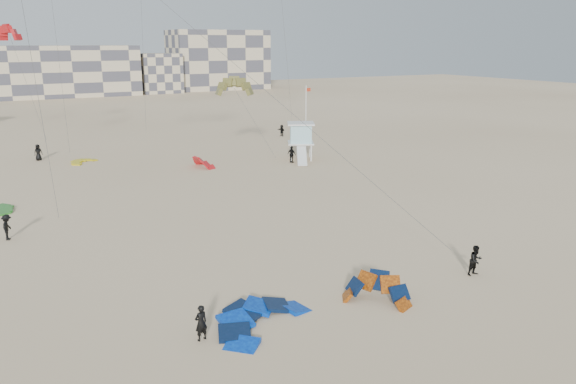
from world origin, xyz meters
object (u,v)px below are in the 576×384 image
kite_ground_orange (376,302)px  kitesurfer_main (201,323)px  kite_ground_blue (261,323)px  lifeguard_tower_near (301,141)px

kite_ground_orange → kitesurfer_main: size_ratio=2.04×
kitesurfer_main → kite_ground_orange: bearing=163.5°
kite_ground_orange → kitesurfer_main: kite_ground_orange is taller
kite_ground_blue → kite_ground_orange: (6.11, -0.73, 0.00)m
kitesurfer_main → kite_ground_blue: bearing=170.3°
kite_ground_blue → kite_ground_orange: bearing=-35.1°
kite_ground_blue → kitesurfer_main: size_ratio=3.02×
kitesurfer_main → lifeguard_tower_near: (23.35, 32.47, 1.21)m
kite_ground_blue → kitesurfer_main: bearing=154.9°
kite_ground_blue → lifeguard_tower_near: (20.38, 32.31, 2.04)m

